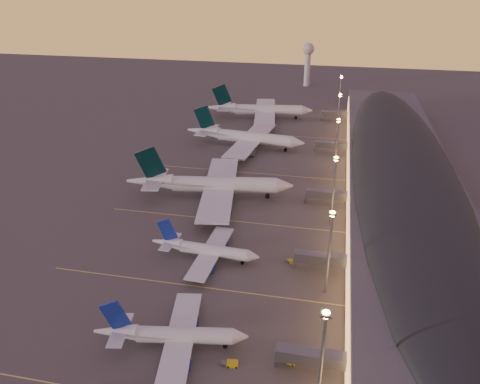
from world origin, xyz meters
The scene contains 13 objects.
ground centered at (0.00, 0.00, 0.00)m, with size 700.00×700.00×0.00m, color #44423F.
airliner_narrow_south centered at (0.73, -28.83, 3.43)m, with size 37.12×33.53×13.28m.
airliner_narrow_north centered at (-1.79, 9.44, 3.25)m, with size 35.19×31.44×12.58m.
airliner_wide_near centered at (-11.76, 52.52, 5.45)m, with size 66.09×60.88×21.18m.
airliner_wide_mid centered at (-9.97, 113.06, 5.15)m, with size 62.53×57.36×20.00m.
airliner_wide_far centered at (-11.24, 164.70, 5.35)m, with size 64.95×59.72×20.79m.
terminal_building centered at (61.84, 72.47, 8.78)m, with size 56.35×255.00×17.46m.
light_masts centered at (36.00, 65.00, 17.55)m, with size 2.20×217.20×25.90m.
radar_tower centered at (10.00, 260.00, 21.87)m, with size 9.00×9.00×32.50m.
lane_markings centered at (0.00, 40.00, 0.01)m, with size 90.00×180.36×0.00m.
baggage_tug_a centered at (28.86, -28.06, 0.53)m, with size 4.15×2.75×1.15m.
baggage_tug_b centered at (15.87, -31.93, 0.53)m, with size 4.02×2.02×1.15m.
baggage_tug_c centered at (24.79, 12.70, 0.43)m, with size 3.39×2.10×0.95m.
Camera 1 is at (34.45, -109.64, 82.19)m, focal length 35.00 mm.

